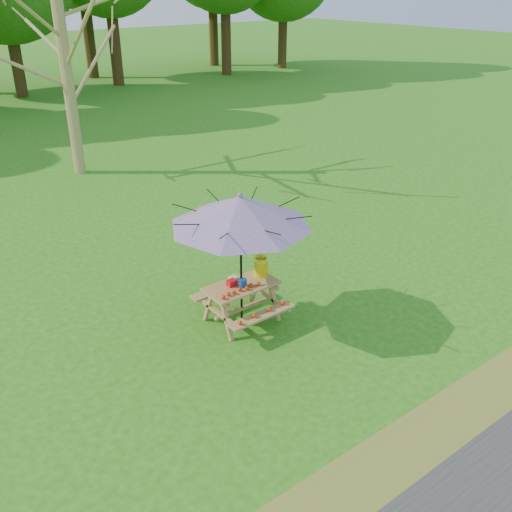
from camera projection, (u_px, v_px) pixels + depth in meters
ground at (10, 469)px, 6.62m from camera, size 120.00×120.00×0.00m
picnic_table at (242, 303)px, 9.38m from camera, size 1.20×1.32×0.67m
patio_umbrella at (240, 211)px, 8.67m from camera, size 2.45×2.45×2.25m
produce_bins at (237, 282)px, 9.21m from camera, size 0.26×0.40×0.13m
tomatoes_row at (240, 290)px, 9.00m from camera, size 0.77×0.13×0.07m
flower_bucket at (261, 260)px, 9.40m from camera, size 0.38×0.35×0.54m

